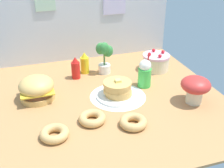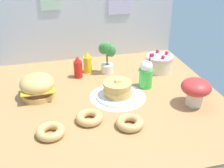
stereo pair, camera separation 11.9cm
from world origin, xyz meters
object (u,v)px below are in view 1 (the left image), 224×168
Objects in this scene: mustard_bottle at (85,63)px; donut_vanilla at (133,122)px; layer_cake at (156,62)px; donut_chocolate at (92,118)px; burger at (37,89)px; potted_plant at (104,56)px; mushroom_stool at (195,87)px; ketchup_bottle at (76,68)px; cream_soda_cup at (145,73)px; pancake_stack at (118,90)px; donut_pink_glaze at (54,133)px.

mustard_bottle is 1.08× the size of donut_vanilla.
layer_cake is 106.09cm from donut_chocolate.
potted_plant is at bearing 25.02° from burger.
ketchup_bottle is at bearing 138.71° from mushroom_stool.
burger is at bearing -154.98° from potted_plant.
cream_soda_cup reaches higher than mushroom_stool.
donut_vanilla is at bearing -165.57° from mushroom_stool.
burger is 1.21× the size of mushroom_stool.
mustard_bottle is 83.13cm from donut_chocolate.
pancake_stack is 1.36× the size of layer_cake.
mushroom_stool reaches higher than donut_vanilla.
burger is 1.06× the size of layer_cake.
donut_vanilla is at bearing -93.20° from potted_plant.
cream_soda_cup reaches higher than mustard_bottle.
burger is at bearing -142.92° from ketchup_bottle.
pancake_stack is at bearing -159.38° from cream_soda_cup.
potted_plant is (59.58, 85.27, 14.14)cm from donut_pink_glaze.
burger is 1.43× the size of donut_chocolate.
donut_chocolate is at bearing -145.67° from cream_soda_cup.
ketchup_bottle is at bearing 37.08° from burger.
layer_cake is 98.04cm from donut_vanilla.
layer_cake is at bearing 35.07° from donut_pink_glaze.
potted_plant reaches higher than cream_soda_cup.
layer_cake is 1.25× the size of mustard_bottle.
mustard_bottle is 0.66× the size of potted_plant.
pancake_stack is 1.83× the size of donut_chocolate.
layer_cake is (52.82, 39.08, 1.84)cm from pancake_stack.
donut_pink_glaze is 1.00× the size of donut_vanilla.
donut_vanilla is at bearing -82.17° from mustard_bottle.
burger reaches higher than pancake_stack.
donut_pink_glaze is at bearing -110.53° from ketchup_bottle.
cream_soda_cup is 61.59cm from donut_vanilla.
donut_chocolate is (-28.86, -28.44, -3.18)cm from pancake_stack.
burger is 1.43× the size of donut_pink_glaze.
burger is 65.76cm from pancake_stack.
ketchup_bottle is 108.46cm from mushroom_stool.
donut_chocolate is 29.53cm from donut_vanilla.
layer_cake reaches higher than donut_pink_glaze.
ketchup_bottle is at bearing -174.99° from potted_plant.
layer_cake is 1.25× the size of ketchup_bottle.
donut_vanilla is at bearing -93.41° from pancake_stack.
layer_cake is 1.34× the size of donut_chocolate.
ketchup_bottle is 1.08× the size of donut_pink_glaze.
mushroom_stool is at bearing -54.47° from potted_plant.
donut_chocolate is (-13.30, -81.79, -6.67)cm from mustard_bottle.
donut_pink_glaze is at bearing -124.95° from potted_plant.
cream_soda_cup is at bearing 29.69° from donut_pink_glaze.
potted_plant is (28.59, 2.51, 7.47)cm from ketchup_bottle.
mushroom_stool is (57.82, 14.88, 10.63)cm from donut_vanilla.
donut_pink_glaze and donut_chocolate have the same top height.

